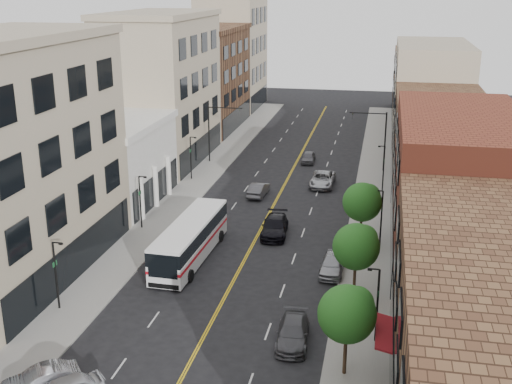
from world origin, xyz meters
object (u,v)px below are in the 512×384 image
Objects in this scene: car_parked_mid at (293,333)px; car_parked_far at (333,264)px; car_lane_c at (308,157)px; car_lane_a at (275,226)px; car_lane_b at (323,179)px; city_bus at (190,238)px; car_angle_b at (41,380)px; car_lane_behind at (258,189)px.

car_parked_far is at bearing 78.22° from car_parked_mid.
car_parked_far is 33.02m from car_lane_c.
car_lane_b is at bearing 75.69° from car_lane_a.
car_lane_b is (8.78, 22.40, -1.11)m from city_bus.
city_bus reaches higher than car_parked_far.
car_lane_c is at bearing 107.73° from car_lane_b.
car_parked_mid is at bearing -85.19° from car_lane_c.
car_parked_mid is 43.59m from car_lane_c.
car_lane_b is at bearing 99.85° from car_parked_far.
car_parked_far is (1.60, 10.89, 0.07)m from car_parked_mid.
car_lane_a is at bearing 100.00° from car_parked_mid.
car_parked_mid is 1.06× the size of car_parked_far.
car_lane_a reaches higher than car_parked_mid.
city_bus is 11.94m from car_parked_far.
car_angle_b is at bearing -104.15° from car_lane_b.
car_lane_b reaches higher than car_lane_c.
car_parked_far is at bearing -80.56° from car_lane_c.
car_parked_mid is at bearing 108.43° from car_lane_behind.
city_bus is 2.61× the size of car_parked_mid.
car_lane_c is at bearing 81.31° from city_bus.
city_bus reaches higher than car_angle_b.
car_parked_far is (11.88, -0.48, -1.10)m from city_bus.
car_angle_b is 0.94× the size of car_parked_far.
car_lane_b is at bearing 70.50° from city_bus.
city_bus is 2.87× the size of car_lane_behind.
city_bus is 2.77× the size of car_parked_far.
car_lane_b is (6.45, 4.98, 0.05)m from car_lane_behind.
car_lane_c is (5.98, 32.01, -1.20)m from city_bus.
car_lane_b is (-3.10, 22.88, -0.00)m from car_parked_far.
car_lane_behind is (2.33, 17.42, -1.16)m from city_bus.
car_angle_b is at bearing -126.10° from car_parked_far.
car_angle_b is 0.97× the size of car_lane_behind.
car_angle_b is (-2.92, -19.27, -1.18)m from city_bus.
car_lane_b is at bearing -139.33° from car_lane_behind.
car_angle_b reaches higher than car_lane_c.
car_lane_b reaches higher than car_lane_behind.
car_lane_a is (5.98, 6.66, -1.08)m from city_bus.
car_parked_mid is 33.80m from car_lane_b.
car_lane_behind is at bearing -104.91° from car_lane_c.
car_lane_behind is at bearing 104.52° from car_lane_a.
car_angle_b is 27.42m from car_lane_a.
car_angle_b is 1.07× the size of car_lane_c.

